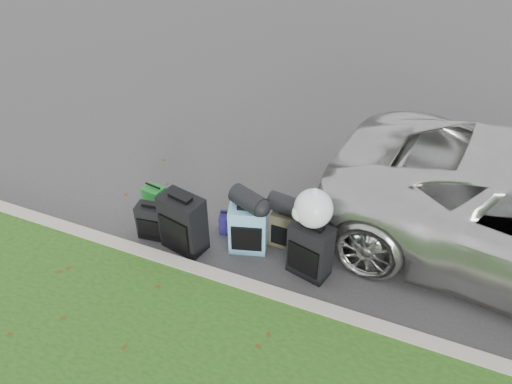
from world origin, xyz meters
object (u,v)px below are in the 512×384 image
at_px(suitcase_large_black_right, 310,250).
at_px(tote_navy, 230,223).
at_px(suitcase_olive, 286,229).
at_px(suitcase_teal, 248,229).
at_px(suitcase_small_black, 153,221).
at_px(suitcase_large_black_left, 183,223).
at_px(tote_green, 154,197).

bearing_deg(suitcase_large_black_right, tote_navy, 179.48).
xyz_separation_m(suitcase_olive, suitcase_teal, (-0.43, -0.27, 0.08)).
xyz_separation_m(suitcase_small_black, suitcase_teal, (1.26, 0.26, 0.08)).
relative_size(suitcase_teal, suitcase_large_black_right, 0.91).
xyz_separation_m(suitcase_teal, suitcase_large_black_right, (0.86, -0.10, 0.03)).
bearing_deg(suitcase_large_black_left, suitcase_small_black, -171.29).
bearing_deg(suitcase_small_black, suitcase_large_black_right, -3.66).
bearing_deg(tote_green, suitcase_small_black, -49.91).
distance_m(suitcase_teal, tote_green, 1.64).
relative_size(suitcase_olive, suitcase_teal, 0.77).
distance_m(suitcase_small_black, suitcase_large_black_left, 0.50).
relative_size(suitcase_large_black_left, tote_green, 2.52).
height_order(suitcase_small_black, tote_navy, suitcase_small_black).
bearing_deg(suitcase_large_black_right, suitcase_olive, 153.62).
bearing_deg(suitcase_olive, suitcase_small_black, -162.09).
height_order(suitcase_small_black, suitcase_large_black_left, suitcase_large_black_left).
distance_m(suitcase_large_black_left, tote_navy, 0.70).
distance_m(suitcase_olive, tote_navy, 0.80).
bearing_deg(tote_navy, suitcase_olive, -12.08).
xyz_separation_m(suitcase_large_black_left, suitcase_teal, (0.78, 0.28, -0.06)).
bearing_deg(suitcase_olive, suitcase_teal, -146.91).
relative_size(suitcase_small_black, suitcase_olive, 0.98).
distance_m(suitcase_olive, suitcase_teal, 0.51).
height_order(suitcase_large_black_left, tote_navy, suitcase_large_black_left).
bearing_deg(suitcase_large_black_right, suitcase_small_black, -161.78).
height_order(suitcase_teal, suitcase_large_black_right, suitcase_large_black_right).
xyz_separation_m(suitcase_large_black_left, tote_navy, (0.41, 0.50, -0.26)).
bearing_deg(tote_navy, suitcase_small_black, -167.82).
bearing_deg(tote_navy, tote_green, 160.23).
bearing_deg(tote_navy, suitcase_large_black_right, -30.37).
relative_size(suitcase_large_black_right, tote_green, 2.34).
bearing_deg(tote_green, suitcase_large_black_left, -26.77).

